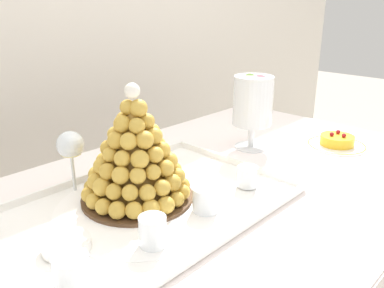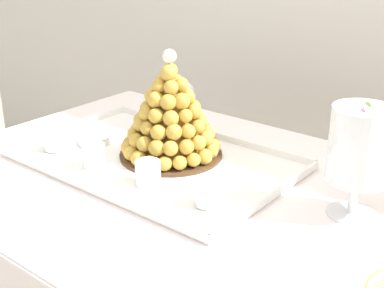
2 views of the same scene
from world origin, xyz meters
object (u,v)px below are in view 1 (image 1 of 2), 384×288
dessert_cup_left (72,272)px  dessert_cup_mid_right (247,177)px  dessert_cup_centre (206,200)px  creme_brulee_ramekin (67,244)px  macaron_goblet (253,102)px  wine_glass (71,148)px  croquembouche (135,156)px  dessert_cup_mid_left (153,232)px  serving_tray (144,208)px  fruit_tart_plate (337,142)px

dessert_cup_left → dessert_cup_mid_right: (0.50, 0.01, -0.00)m
dessert_cup_centre → creme_brulee_ramekin: bearing=162.2°
macaron_goblet → wine_glass: macaron_goblet is taller
croquembouche → macaron_goblet: size_ratio=1.13×
dessert_cup_left → dessert_cup_mid_left: 0.17m
dessert_cup_left → wine_glass: wine_glass is taller
croquembouche → dessert_cup_centre: bearing=-66.5°
dessert_cup_left → creme_brulee_ramekin: dessert_cup_left is taller
serving_tray → wine_glass: bearing=108.4°
serving_tray → dessert_cup_mid_left: size_ratio=11.44×
dessert_cup_centre → wine_glass: 0.34m
creme_brulee_ramekin → macaron_goblet: (0.70, 0.08, 0.13)m
dessert_cup_mid_left → wine_glass: (0.02, 0.31, 0.08)m
dessert_cup_mid_right → macaron_goblet: bearing=33.9°
serving_tray → dessert_cup_mid_left: 0.15m
dessert_cup_centre → dessert_cup_mid_left: bearing=-175.2°
serving_tray → dessert_cup_left: (-0.25, -0.11, 0.03)m
dessert_cup_mid_right → fruit_tart_plate: 0.45m
dessert_cup_mid_left → serving_tray: bearing=56.5°
serving_tray → dessert_cup_centre: dessert_cup_centre is taller
dessert_cup_mid_left → fruit_tart_plate: bearing=-0.7°
macaron_goblet → croquembouche: bearing=-177.9°
serving_tray → croquembouche: size_ratio=2.49×
fruit_tart_plate → dessert_cup_mid_left: bearing=179.3°
croquembouche → dessert_cup_left: croquembouche is taller
dessert_cup_mid_left → dessert_cup_mid_right: size_ratio=1.15×
serving_tray → fruit_tart_plate: size_ratio=3.67×
serving_tray → dessert_cup_mid_right: 0.27m
dessert_cup_left → wine_glass: 0.37m
dessert_cup_mid_left → wine_glass: bearing=86.3°
dessert_cup_centre → dessert_cup_mid_right: bearing=2.3°
serving_tray → wine_glass: size_ratio=4.27×
serving_tray → dessert_cup_left: size_ratio=11.50×
croquembouche → dessert_cup_centre: croquembouche is taller
dessert_cup_mid_right → creme_brulee_ramekin: size_ratio=0.57×
dessert_cup_left → dessert_cup_centre: 0.33m
dessert_cup_left → dessert_cup_mid_right: bearing=1.0°
serving_tray → dessert_cup_centre: bearing=-53.1°
dessert_cup_left → dessert_cup_mid_left: bearing=-4.1°
serving_tray → croquembouche: 0.12m
dessert_cup_mid_right → dessert_cup_mid_left: bearing=-176.4°
macaron_goblet → fruit_tart_plate: bearing=-43.8°
macaron_goblet → serving_tray: bearing=-173.0°
serving_tray → macaron_goblet: 0.52m
dessert_cup_left → croquembouche: bearing=30.7°
dessert_cup_mid_right → dessert_cup_left: bearing=-179.0°
dessert_cup_mid_right → wine_glass: 0.44m
dessert_cup_centre → dessert_cup_mid_right: size_ratio=1.12×
croquembouche → creme_brulee_ramekin: croquembouche is taller
dessert_cup_mid_right → macaron_goblet: 0.32m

